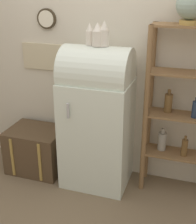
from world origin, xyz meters
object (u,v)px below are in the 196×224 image
object	(u,v)px
refrigerator	(97,116)
globe	(191,5)
vase_right	(104,34)
vase_left	(90,35)
suitcase_trunk	(37,149)
vase_center	(98,35)

from	to	relation	value
refrigerator	globe	size ratio (longest dim) A/B	5.06
refrigerator	vase_right	xyz separation A→B (m)	(0.07, -0.00, 0.83)
vase_left	vase_right	world-z (taller)	vase_right
suitcase_trunk	globe	distance (m)	2.22
globe	vase_left	size ratio (longest dim) A/B	1.43
suitcase_trunk	vase_center	xyz separation A→B (m)	(0.74, -0.01, 1.33)
vase_center	suitcase_trunk	bearing A→B (deg)	179.37
vase_right	suitcase_trunk	bearing A→B (deg)	179.95
vase_left	globe	bearing A→B (deg)	6.15
suitcase_trunk	vase_right	distance (m)	1.57
suitcase_trunk	vase_right	size ratio (longest dim) A/B	2.64
vase_right	refrigerator	bearing A→B (deg)	176.34
refrigerator	suitcase_trunk	xyz separation A→B (m)	(-0.73, -0.00, -0.52)
refrigerator	vase_center	world-z (taller)	vase_center
refrigerator	globe	world-z (taller)	globe
vase_right	vase_left	bearing A→B (deg)	175.53
globe	vase_left	world-z (taller)	globe
refrigerator	vase_right	bearing A→B (deg)	-3.66
suitcase_trunk	vase_center	world-z (taller)	vase_center
suitcase_trunk	vase_left	distance (m)	1.49
refrigerator	vase_left	xyz separation A→B (m)	(-0.07, 0.01, 0.82)
globe	vase_left	xyz separation A→B (m)	(-0.87, -0.09, -0.27)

